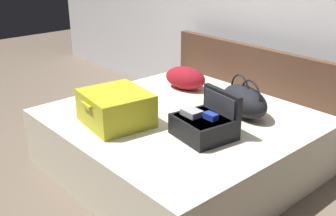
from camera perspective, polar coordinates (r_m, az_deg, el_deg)
The scene contains 8 objects.
ground_plane at distance 3.39m, azimuth -3.35°, elevation -10.26°, with size 12.00×12.00×0.00m, color #6B5B4C.
back_wall at distance 4.12m, azimuth 15.13°, elevation 14.24°, with size 8.00×0.10×2.60m, color silver.
bed at distance 3.50m, azimuth 1.73°, elevation -4.61°, with size 1.96×1.87×0.48m, color beige.
headboard at distance 4.09m, azimuth 11.78°, elevation 2.18°, with size 2.00×0.08×0.90m, color #4C3323.
hard_case_large at distance 3.22m, azimuth -7.24°, elevation 0.04°, with size 0.56×0.52×0.26m.
hard_case_medium at distance 3.00m, azimuth 5.12°, elevation -2.15°, with size 0.44×0.42×0.33m.
duffel_bag at distance 3.41m, azimuth 10.56°, elevation 1.04°, with size 0.57×0.42×0.33m.
pillow_near_headboard at distance 3.98m, azimuth 2.41°, elevation 4.18°, with size 0.43×0.26×0.21m, color maroon.
Camera 1 is at (2.27, -1.75, 1.81)m, focal length 43.93 mm.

